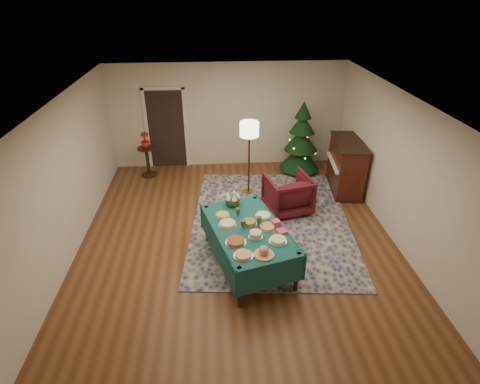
{
  "coord_description": "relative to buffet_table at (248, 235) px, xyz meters",
  "views": [
    {
      "loc": [
        -0.4,
        -5.88,
        4.37
      ],
      "look_at": [
        0.06,
        0.14,
        0.98
      ],
      "focal_mm": 28.0,
      "sensor_mm": 36.0,
      "label": 1
    }
  ],
  "objects": [
    {
      "name": "platter_8",
      "position": [
        0.3,
        0.33,
        0.17
      ],
      "size": [
        0.29,
        0.29,
        0.04
      ],
      "color": "silver",
      "rests_on": "buffet_table"
    },
    {
      "name": "buffet_table",
      "position": [
        0.0,
        0.0,
        0.0
      ],
      "size": [
        1.65,
        2.22,
        0.77
      ],
      "color": "black",
      "rests_on": "ground"
    },
    {
      "name": "goblet_1",
      "position": [
        0.19,
        0.04,
        0.25
      ],
      "size": [
        0.08,
        0.08,
        0.18
      ],
      "color": "#2D471E",
      "rests_on": "buffet_table"
    },
    {
      "name": "platter_3",
      "position": [
        -0.23,
        -0.4,
        0.18
      ],
      "size": [
        0.33,
        0.33,
        0.05
      ],
      "color": "silver",
      "rests_on": "buffet_table"
    },
    {
      "name": "gift_box",
      "position": [
        0.47,
        0.03,
        0.2
      ],
      "size": [
        0.15,
        0.15,
        0.1
      ],
      "primitive_type": "cube",
      "rotation": [
        0.0,
        0.0,
        0.27
      ],
      "color": "#DF3D5E",
      "rests_on": "buffet_table"
    },
    {
      "name": "platter_2",
      "position": [
        0.43,
        -0.42,
        0.18
      ],
      "size": [
        0.29,
        0.29,
        0.06
      ],
      "color": "silver",
      "rests_on": "buffet_table"
    },
    {
      "name": "rug",
      "position": [
        0.61,
        1.32,
        -0.61
      ],
      "size": [
        3.58,
        4.48,
        0.02
      ],
      "primitive_type": "cube",
      "rotation": [
        0.0,
        0.0,
        -0.09
      ],
      "color": "#14214B",
      "rests_on": "ground"
    },
    {
      "name": "goblet_0",
      "position": [
        -0.15,
        0.34,
        0.25
      ],
      "size": [
        0.08,
        0.08,
        0.18
      ],
      "color": "#2D471E",
      "rests_on": "buffet_table"
    },
    {
      "name": "platter_7",
      "position": [
        0.03,
        0.1,
        0.19
      ],
      "size": [
        0.26,
        0.26,
        0.07
      ],
      "color": "silver",
      "rests_on": "buffet_table"
    },
    {
      "name": "doorway",
      "position": [
        -1.73,
        4.21,
        0.48
      ],
      "size": [
        1.08,
        0.04,
        2.16
      ],
      "color": "black",
      "rests_on": "ground"
    },
    {
      "name": "side_table",
      "position": [
        -2.21,
        3.67,
        -0.24
      ],
      "size": [
        0.43,
        0.43,
        0.77
      ],
      "color": "black",
      "rests_on": "ground"
    },
    {
      "name": "platter_9",
      "position": [
        -0.42,
        0.39,
        0.17
      ],
      "size": [
        0.27,
        0.27,
        0.04
      ],
      "color": "silver",
      "rests_on": "buffet_table"
    },
    {
      "name": "goblet_2",
      "position": [
        -0.09,
        -0.04,
        0.25
      ],
      "size": [
        0.08,
        0.08,
        0.18
      ],
      "color": "#2D471E",
      "rests_on": "buffet_table"
    },
    {
      "name": "platter_5",
      "position": [
        0.32,
        -0.03,
        0.17
      ],
      "size": [
        0.28,
        0.28,
        0.04
      ],
      "color": "silver",
      "rests_on": "buffet_table"
    },
    {
      "name": "floor_lamp",
      "position": [
        0.26,
        2.58,
        0.85
      ],
      "size": [
        0.42,
        0.42,
        1.73
      ],
      "color": "#A57F3F",
      "rests_on": "ground"
    },
    {
      "name": "room_shell",
      "position": [
        -0.13,
        0.73,
        0.73
      ],
      "size": [
        7.0,
        7.0,
        7.0
      ],
      "color": "#593319",
      "rests_on": "ground"
    },
    {
      "name": "armchair",
      "position": [
        1.02,
        1.71,
        -0.16
      ],
      "size": [
        1.05,
        1.01,
        0.92
      ],
      "primitive_type": "imported",
      "rotation": [
        0.0,
        0.0,
        3.36
      ],
      "color": "#4D1019",
      "rests_on": "ground"
    },
    {
      "name": "platter_1",
      "position": [
        0.16,
        -0.74,
        0.22
      ],
      "size": [
        0.32,
        0.32,
        0.17
      ],
      "color": "silver",
      "rests_on": "buffet_table"
    },
    {
      "name": "platter_4",
      "position": [
        0.09,
        -0.28,
        0.2
      ],
      "size": [
        0.23,
        0.23,
        0.1
      ],
      "color": "silver",
      "rests_on": "buffet_table"
    },
    {
      "name": "piano",
      "position": [
        2.55,
        2.58,
        -0.02
      ],
      "size": [
        0.81,
        1.47,
        1.22
      ],
      "color": "black",
      "rests_on": "ground"
    },
    {
      "name": "centerpiece",
      "position": [
        -0.22,
        0.74,
        0.29
      ],
      "size": [
        0.28,
        0.28,
        0.32
      ],
      "color": "#1E4C1E",
      "rests_on": "buffet_table"
    },
    {
      "name": "platter_0",
      "position": [
        -0.14,
        -0.74,
        0.18
      ],
      "size": [
        0.3,
        0.3,
        0.05
      ],
      "color": "silver",
      "rests_on": "buffet_table"
    },
    {
      "name": "napkin_stack",
      "position": [
        0.54,
        -0.17,
        0.17
      ],
      "size": [
        0.19,
        0.19,
        0.04
      ],
      "primitive_type": "cube",
      "rotation": [
        0.0,
        0.0,
        0.27
      ],
      "color": "#D63B61",
      "rests_on": "buffet_table"
    },
    {
      "name": "platter_6",
      "position": [
        -0.34,
        0.11,
        0.18
      ],
      "size": [
        0.31,
        0.31,
        0.05
      ],
      "color": "silver",
      "rests_on": "buffet_table"
    },
    {
      "name": "christmas_tree",
      "position": [
        1.7,
        3.63,
        0.22
      ],
      "size": [
        1.03,
        1.03,
        1.87
      ],
      "color": "black",
      "rests_on": "ground"
    },
    {
      "name": "potted_plant",
      "position": [
        -2.21,
        3.67,
        0.26
      ],
      "size": [
        0.23,
        0.4,
        0.23
      ],
      "primitive_type": "imported",
      "color": "#B31B0C",
      "rests_on": "side_table"
    }
  ]
}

